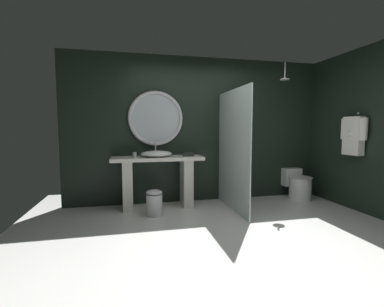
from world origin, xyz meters
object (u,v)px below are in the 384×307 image
Objects in this scene: tumbler_cup at (135,155)px; rain_shower_head at (285,77)px; round_wall_mirror at (156,118)px; waste_bin at (154,203)px; vessel_sink at (157,154)px; hanging_bathrobe at (353,134)px; toilet at (298,185)px; tissue_box at (188,154)px.

rain_shower_head is (2.63, -0.12, 1.33)m from tumbler_cup.
waste_bin is (-0.10, -0.67, -1.30)m from round_wall_mirror.
waste_bin is at bearing -98.54° from round_wall_mirror.
tumbler_cup is at bearing 177.36° from rain_shower_head.
round_wall_mirror is at bearing 86.13° from vessel_sink.
rain_shower_head is 1.48m from hanging_bathrobe.
hanging_bathrobe is (3.03, -1.11, -0.26)m from round_wall_mirror.
hanging_bathrobe is (3.04, -0.89, 0.33)m from vessel_sink.
hanging_bathrobe is at bearing -65.80° from toilet.
tissue_box is 0.28× the size of toilet.
tissue_box is at bearing 176.98° from rain_shower_head.
rain_shower_head is at bearing -2.96° from vessel_sink.
rain_shower_head is 0.46× the size of hanging_bathrobe.
round_wall_mirror is 3.01× the size of rain_shower_head.
tissue_box is 2.67m from hanging_bathrobe.
hanging_bathrobe is (0.78, -0.77, -0.99)m from rain_shower_head.
toilet is (2.65, -0.26, -1.24)m from round_wall_mirror.
round_wall_mirror is 3.24m from hanging_bathrobe.
tumbler_cup is 0.09× the size of round_wall_mirror.
hanging_bathrobe is 1.09× the size of toilet.
rain_shower_head reaches higher than tissue_box.
toilet is (2.66, -0.04, -0.65)m from vessel_sink.
hanging_bathrobe is at bearing -14.63° from tumbler_cup.
vessel_sink is at bearing 163.79° from hanging_bathrobe.
rain_shower_head is 2.01m from toilet.
hanging_bathrobe reaches higher than waste_bin.
tumbler_cup is 3.53m from hanging_bathrobe.
waste_bin is (-2.35, -0.32, -2.03)m from rain_shower_head.
rain_shower_head reaches higher than tumbler_cup.
hanging_bathrobe is (3.40, -0.89, 0.34)m from tumbler_cup.
tumbler_cup reaches higher than toilet.
tissue_box is at bearing -25.75° from round_wall_mirror.
tissue_box is (0.54, -0.03, -0.02)m from vessel_sink.
rain_shower_head reaches higher than hanging_bathrobe.
round_wall_mirror reaches higher than tumbler_cup.
tissue_box is 0.44× the size of waste_bin.
tumbler_cup is at bearing -149.37° from round_wall_mirror.
rain_shower_head reaches higher than toilet.
toilet is (2.13, -0.01, -0.63)m from tissue_box.
round_wall_mirror reaches higher than tissue_box.
vessel_sink is 0.55× the size of round_wall_mirror.
tissue_box is 0.26× the size of hanging_bathrobe.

